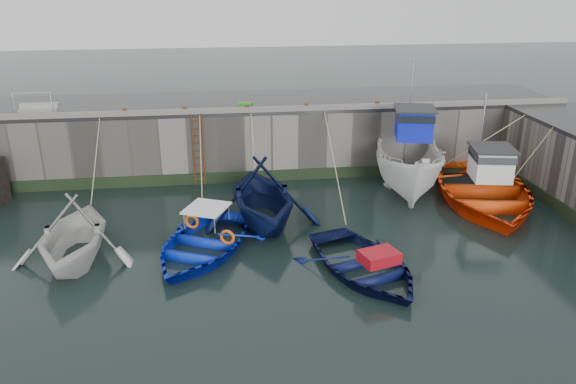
{
  "coord_description": "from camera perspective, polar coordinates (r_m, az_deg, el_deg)",
  "views": [
    {
      "loc": [
        -1.19,
        -13.8,
        8.75
      ],
      "look_at": [
        1.34,
        5.42,
        1.2
      ],
      "focal_mm": 35.0,
      "sensor_mm": 36.0,
      "label": 1
    }
  ],
  "objects": [
    {
      "name": "bollard_c",
      "position": [
        24.7,
        -4.14,
        8.48
      ],
      "size": [
        0.18,
        0.18,
        0.28
      ],
      "primitive_type": "cylinder",
      "color": "#3F1E0F",
      "rests_on": "road_back"
    },
    {
      "name": "bollard_b",
      "position": [
        24.69,
        -10.47,
        8.18
      ],
      "size": [
        0.18,
        0.18,
        0.28
      ],
      "primitive_type": "cylinder",
      "color": "#3F1E0F",
      "rests_on": "road_back"
    },
    {
      "name": "boat_far_orange",
      "position": [
        24.23,
        19.18,
        0.18
      ],
      "size": [
        6.81,
        8.54,
        4.58
      ],
      "rotation": [
        0.0,
        0.0,
        -0.19
      ],
      "color": "#F9450D",
      "rests_on": "ground"
    },
    {
      "name": "fish_crate",
      "position": [
        24.99,
        -4.37,
        8.68
      ],
      "size": [
        0.7,
        0.56,
        0.33
      ],
      "primitive_type": "cube",
      "rotation": [
        0.0,
        0.0,
        -0.29
      ],
      "color": "#1B8217",
      "rests_on": "road_back"
    },
    {
      "name": "boat_near_blacktrim_rope",
      "position": [
        24.45,
        -3.39,
        0.27
      ],
      "size": [
        0.04,
        3.31,
        3.1
      ],
      "primitive_type": null,
      "color": "tan",
      "rests_on": "ground"
    },
    {
      "name": "bollard_e",
      "position": [
        25.69,
        9.03,
        8.77
      ],
      "size": [
        0.18,
        0.18,
        0.28
      ],
      "primitive_type": "cylinder",
      "color": "#3F1E0F",
      "rests_on": "road_back"
    },
    {
      "name": "boat_near_blue",
      "position": [
        19.3,
        -8.68,
        -5.95
      ],
      "size": [
        5.65,
        6.4,
        1.1
      ],
      "primitive_type": "imported",
      "rotation": [
        0.0,
        0.0,
        -0.43
      ],
      "color": "#0D2AC9",
      "rests_on": "ground"
    },
    {
      "name": "boat_near_blue_rope",
      "position": [
        23.45,
        -8.57,
        -0.88
      ],
      "size": [
        0.04,
        4.87,
        3.1
      ],
      "primitive_type": null,
      "color": "tan",
      "rests_on": "ground"
    },
    {
      "name": "kerb_back",
      "position": [
        24.6,
        -4.59,
        8.32
      ],
      "size": [
        30.0,
        0.3,
        0.2
      ],
      "primitive_type": "cube",
      "color": "slate",
      "rests_on": "road_back"
    },
    {
      "name": "bollard_a",
      "position": [
        24.95,
        -16.26,
        7.82
      ],
      "size": [
        0.18,
        0.18,
        0.28
      ],
      "primitive_type": "cylinder",
      "color": "#3F1E0F",
      "rests_on": "road_back"
    },
    {
      "name": "quay_back",
      "position": [
        27.31,
        -4.77,
        5.81
      ],
      "size": [
        30.0,
        5.0,
        3.0
      ],
      "primitive_type": "cube",
      "color": "slate",
      "rests_on": "ground"
    },
    {
      "name": "railing",
      "position": [
        26.71,
        -24.01,
        7.82
      ],
      "size": [
        1.6,
        1.05,
        1.0
      ],
      "color": "#A5A8AD",
      "rests_on": "road_back"
    },
    {
      "name": "boat_near_white_rope",
      "position": [
        23.87,
        -18.41,
        -1.37
      ],
      "size": [
        0.04,
        4.94,
        3.1
      ],
      "primitive_type": null,
      "color": "tan",
      "rests_on": "ground"
    },
    {
      "name": "algae_back",
      "position": [
        25.26,
        -4.37,
        1.56
      ],
      "size": [
        30.0,
        0.08,
        0.5
      ],
      "primitive_type": "cube",
      "color": "black",
      "rests_on": "ground"
    },
    {
      "name": "boat_near_navy_rope",
      "position": [
        22.89,
        4.12,
        -1.25
      ],
      "size": [
        0.04,
        6.73,
        3.1
      ],
      "primitive_type": null,
      "color": "tan",
      "rests_on": "ground"
    },
    {
      "name": "ground",
      "position": [
        16.38,
        -2.23,
        -11.02
      ],
      "size": [
        120.0,
        120.0,
        0.0
      ],
      "primitive_type": "plane",
      "color": "black",
      "rests_on": "ground"
    },
    {
      "name": "boat_far_white",
      "position": [
        24.61,
        12.19,
        2.86
      ],
      "size": [
        4.34,
        7.68,
        5.8
      ],
      "rotation": [
        0.0,
        0.0,
        -0.24
      ],
      "color": "white",
      "rests_on": "ground"
    },
    {
      "name": "boat_near_blacktrim",
      "position": [
        21.21,
        -2.67,
        -3.11
      ],
      "size": [
        5.08,
        5.75,
        2.82
      ],
      "primitive_type": "imported",
      "rotation": [
        0.0,
        0.0,
        0.09
      ],
      "color": "#09123B",
      "rests_on": "ground"
    },
    {
      "name": "boat_near_white",
      "position": [
        19.78,
        -20.66,
        -6.46
      ],
      "size": [
        4.26,
        4.89,
        2.51
      ],
      "primitive_type": "imported",
      "rotation": [
        0.0,
        0.0,
        -0.03
      ],
      "color": "silver",
      "rests_on": "ground"
    },
    {
      "name": "road_back",
      "position": [
        26.93,
        -4.87,
        9.05
      ],
      "size": [
        30.0,
        5.0,
        0.16
      ],
      "primitive_type": "cube",
      "color": "black",
      "rests_on": "quay_back"
    },
    {
      "name": "ladder",
      "position": [
        24.78,
        -9.08,
        4.22
      ],
      "size": [
        0.51,
        0.08,
        3.2
      ],
      "color": "#3F1E0F",
      "rests_on": "ground"
    },
    {
      "name": "bollard_d",
      "position": [
        24.98,
        1.89,
        8.67
      ],
      "size": [
        0.18,
        0.18,
        0.28
      ],
      "primitive_type": "cylinder",
      "color": "#3F1E0F",
      "rests_on": "road_back"
    },
    {
      "name": "boat_near_navy",
      "position": [
        17.98,
        7.67,
        -8.04
      ],
      "size": [
        4.89,
        5.83,
        1.04
      ],
      "primitive_type": "imported",
      "rotation": [
        0.0,
        0.0,
        0.3
      ],
      "color": "#0A113F",
      "rests_on": "ground"
    }
  ]
}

